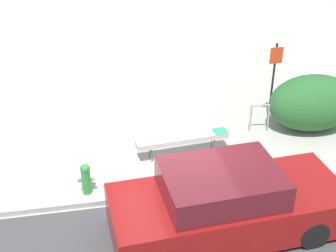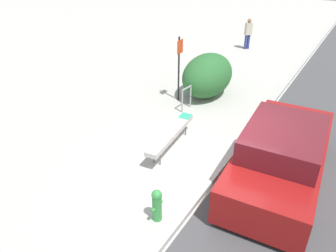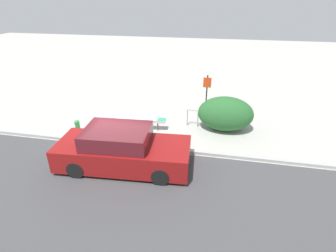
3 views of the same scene
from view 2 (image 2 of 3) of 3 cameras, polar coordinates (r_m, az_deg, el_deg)
ground_plane at (r=8.27m, az=8.00°, el=-8.80°), size 60.00×60.00×0.00m
curb at (r=8.23m, az=8.03°, el=-8.45°), size 60.00×0.20×0.13m
bench at (r=9.01m, az=0.51°, el=-1.36°), size 2.39×0.57×0.54m
bike_rack at (r=11.12m, az=3.25°, el=5.22°), size 0.55×0.10×0.83m
sign_post at (r=11.51m, az=1.94°, el=10.86°), size 0.36×0.08×2.30m
fire_hydrant at (r=6.88m, az=-1.95°, el=-13.46°), size 0.36×0.22×0.77m
shrub_hedge at (r=12.21m, az=6.89°, el=8.75°), size 2.46×1.64×1.55m
pedestrian at (r=18.28m, az=13.77°, el=15.48°), size 0.40×0.37×1.57m
parked_car_near at (r=8.24m, az=19.13°, el=-4.78°), size 4.76×2.15×1.49m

